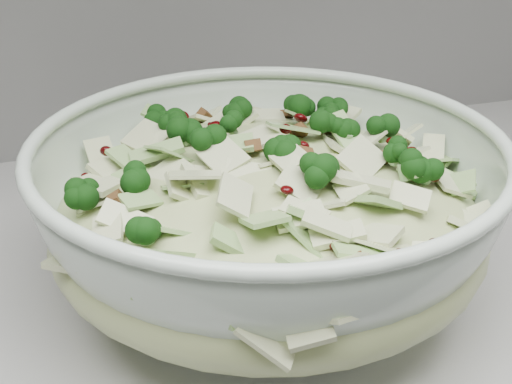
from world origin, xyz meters
TOP-DOWN VIEW (x-y plane):
  - mixing_bowl at (-0.03, 1.60)m, footprint 0.48×0.48m
  - salad at (-0.03, 1.60)m, footprint 0.38×0.38m

SIDE VIEW (x-z plane):
  - mixing_bowl at x=-0.03m, z-range 0.90..1.05m
  - salad at x=-0.03m, z-range 0.93..1.08m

